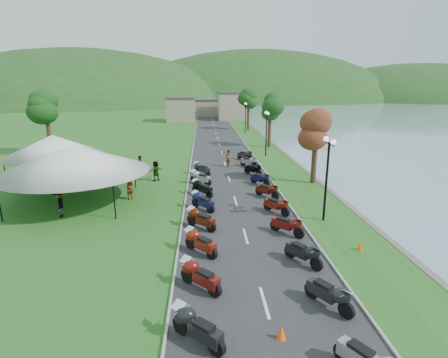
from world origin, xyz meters
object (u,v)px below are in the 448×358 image
object	(u,v)px
pedestrian_b	(117,182)
pedestrian_c	(61,217)
pedestrian_a	(131,199)
vendor_tent_main	(75,175)

from	to	relation	value
pedestrian_b	pedestrian_c	world-z (taller)	pedestrian_b
pedestrian_a	pedestrian_c	bearing A→B (deg)	165.71
pedestrian_a	pedestrian_c	world-z (taller)	pedestrian_c
vendor_tent_main	pedestrian_b	distance (m)	5.83
pedestrian_a	pedestrian_b	xyz separation A→B (m)	(-2.07, 4.81, 0.00)
vendor_tent_main	pedestrian_c	world-z (taller)	vendor_tent_main
vendor_tent_main	pedestrian_b	world-z (taller)	vendor_tent_main
vendor_tent_main	pedestrian_b	bearing A→B (deg)	74.69
pedestrian_b	pedestrian_c	bearing A→B (deg)	54.75
pedestrian_c	vendor_tent_main	bearing A→B (deg)	155.22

